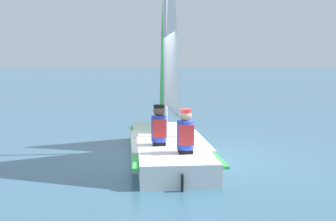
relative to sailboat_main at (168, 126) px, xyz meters
The scene contains 4 objects.
ground_plane 0.68m from the sailboat_main, ahead, with size 260.00×260.00×0.00m, color #38607A.
sailboat_main is the anchor object (origin of this frame).
sailor_helm 0.58m from the sailboat_main, 150.28° to the left, with size 0.37×0.33×1.16m.
sailor_crew 1.30m from the sailboat_main, behind, with size 0.37×0.33×1.16m.
Camera 1 is at (-8.37, 1.79, 1.98)m, focal length 45.00 mm.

